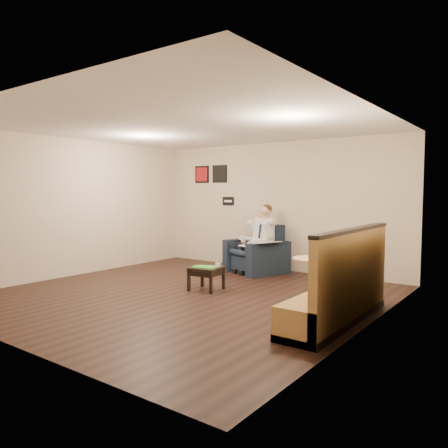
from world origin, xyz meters
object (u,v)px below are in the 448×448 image
Objects in this scene: coffee_mug at (217,264)px; seated_man at (251,240)px; green_folder at (204,267)px; armchair at (256,249)px; smartphone at (213,266)px; cafe_table at (314,284)px; side_table at (206,279)px; banquette at (336,276)px.

seated_man is at bearing 103.01° from coffee_mug.
armchair is at bearing 95.14° from green_folder.
smartphone is at bearing -60.73° from seated_man.
side_table is at bearing 177.05° from cafe_table.
seated_man is 1.92m from side_table.
side_table is 0.21× the size of banquette.
smartphone reaches higher than side_table.
seated_man reaches higher than green_folder.
cafe_table is at bearing -22.22° from armchair.
seated_man reaches higher than banquette.
cafe_table is at bearing -2.33° from green_folder.
side_table is (0.20, -1.96, -0.30)m from armchair.
seated_man is 3.61m from banquette.
green_folder is at bearing -64.80° from armchair.
side_table is 1.22× the size of green_folder.
armchair is 1.99m from green_folder.
armchair is at bearing 95.90° from side_table.
side_table is 0.65× the size of cafe_table.
seated_man is at bearing 101.58° from smartphone.
cafe_table reaches higher than side_table.
green_folder is at bearing -63.08° from seated_man.
banquette reaches higher than coffee_mug.
coffee_mug is 0.13m from smartphone.
green_folder is 4.74× the size of coffee_mug.
coffee_mug reaches higher than smartphone.
side_table is 5.79× the size of coffee_mug.
armchair is 1.37× the size of cafe_table.
armchair is 3.08m from cafe_table.
coffee_mug is at bearing -59.14° from armchair.
banquette reaches higher than cafe_table.
green_folder is 3.21× the size of smartphone.
green_folder is (0.22, -1.86, -0.28)m from seated_man.
smartphone is (0.23, -1.81, -0.10)m from armchair.
side_table is 0.31m from coffee_mug.
side_table is (0.25, -1.84, -0.49)m from seated_man.
coffee_mug is at bearing 41.32° from side_table.
cafe_table is (2.10, -0.09, -0.03)m from green_folder.
armchair is 12.21× the size of coffee_mug.
armchair is at bearing 137.71° from cafe_table.
banquette is at bearing -9.91° from side_table.
seated_man is 1.89m from green_folder.
banquette is (2.57, -0.42, 0.21)m from green_folder.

